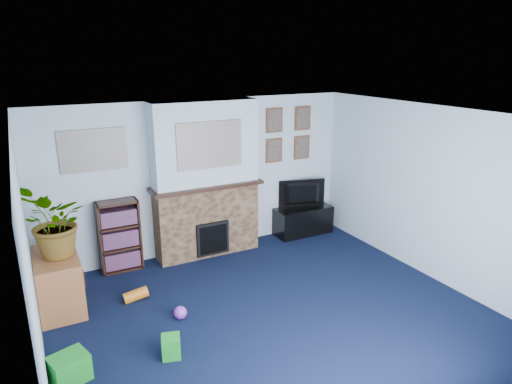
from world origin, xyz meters
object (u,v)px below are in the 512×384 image
sideboard (58,282)px  bookshelf (120,237)px  television (303,194)px  tv_stand (303,221)px

sideboard → bookshelf: bearing=39.3°
television → bookshelf: size_ratio=0.79×
tv_stand → bookshelf: (-3.12, 0.08, 0.28)m
television → tv_stand: bearing=104.7°
tv_stand → bookshelf: bookshelf is taller
television → sideboard: (-4.03, -0.68, -0.37)m
television → sideboard: bearing=24.4°
sideboard → tv_stand: bearing=9.4°
tv_stand → sideboard: (-4.03, -0.66, 0.12)m
bookshelf → sideboard: (-0.91, -0.74, -0.15)m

